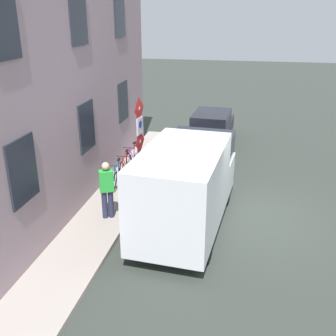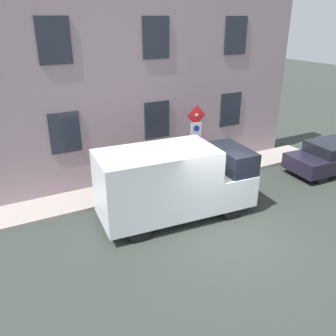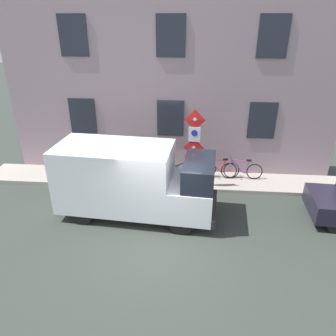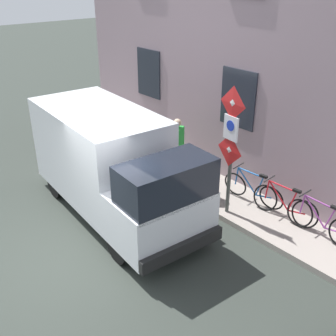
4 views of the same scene
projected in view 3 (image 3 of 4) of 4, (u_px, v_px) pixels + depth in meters
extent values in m
plane|color=#313732|center=(158.00, 244.00, 9.67)|extent=(80.00, 80.00, 0.00)
cube|color=#A0958C|center=(169.00, 180.00, 13.34)|extent=(1.61, 15.44, 0.14)
cube|color=gray|center=(171.00, 82.00, 12.71)|extent=(0.70, 13.44, 7.82)
cube|color=#232833|center=(262.00, 121.00, 12.70)|extent=(0.06, 1.10, 1.50)
cube|color=#232833|center=(170.00, 118.00, 12.99)|extent=(0.06, 1.10, 1.50)
cube|color=#232833|center=(83.00, 116.00, 13.28)|extent=(0.06, 1.10, 1.50)
cube|color=#232833|center=(273.00, 36.00, 11.35)|extent=(0.06, 1.10, 1.50)
cube|color=#232833|center=(171.00, 36.00, 11.64)|extent=(0.06, 1.10, 1.50)
cube|color=#232833|center=(73.00, 35.00, 11.92)|extent=(0.06, 1.10, 1.50)
cylinder|color=#474C47|center=(194.00, 151.00, 12.09)|extent=(0.09, 0.09, 2.99)
pyramid|color=silver|center=(195.00, 120.00, 11.48)|extent=(0.10, 0.50, 0.50)
pyramid|color=red|center=(195.00, 120.00, 11.48)|extent=(0.09, 0.56, 0.56)
cube|color=white|center=(194.00, 134.00, 11.73)|extent=(0.09, 0.44, 0.56)
cylinder|color=#1933B2|center=(194.00, 133.00, 11.69)|extent=(0.04, 0.24, 0.24)
pyramid|color=silver|center=(194.00, 148.00, 11.95)|extent=(0.10, 0.50, 0.50)
pyramid|color=red|center=(194.00, 148.00, 11.96)|extent=(0.09, 0.56, 0.56)
cube|color=silver|center=(115.00, 176.00, 10.68)|extent=(2.29, 3.94, 2.18)
cube|color=silver|center=(192.00, 196.00, 10.53)|extent=(2.10, 1.55, 1.10)
cube|color=black|center=(199.00, 173.00, 10.11)|extent=(1.99, 1.13, 0.84)
cube|color=black|center=(214.00, 208.00, 10.58)|extent=(2.01, 0.31, 0.28)
cylinder|color=black|center=(187.00, 195.00, 11.56)|extent=(0.28, 0.77, 0.76)
cylinder|color=black|center=(181.00, 223.00, 10.00)|extent=(0.28, 0.77, 0.76)
cylinder|color=black|center=(100.00, 188.00, 12.05)|extent=(0.28, 0.77, 0.76)
cylinder|color=black|center=(82.00, 214.00, 10.49)|extent=(0.28, 0.77, 0.76)
cylinder|color=black|center=(336.00, 225.00, 10.06)|extent=(0.21, 0.61, 0.60)
cylinder|color=black|center=(322.00, 200.00, 11.44)|extent=(0.21, 0.61, 0.60)
torus|color=black|center=(229.00, 171.00, 13.20)|extent=(0.15, 0.66, 0.66)
torus|color=black|center=(254.00, 172.00, 13.12)|extent=(0.15, 0.66, 0.66)
cylinder|color=#8F3C90|center=(238.00, 167.00, 13.08)|extent=(0.04, 0.60, 0.60)
cylinder|color=#8F3C90|center=(240.00, 161.00, 12.96)|extent=(0.04, 0.73, 0.07)
cylinder|color=#8F3C90|center=(246.00, 167.00, 13.06)|extent=(0.04, 0.18, 0.55)
cylinder|color=#8F3C90|center=(249.00, 172.00, 13.15)|extent=(0.04, 0.43, 0.12)
cylinder|color=#8F3C90|center=(230.00, 165.00, 13.09)|extent=(0.04, 0.09, 0.50)
cube|color=black|center=(249.00, 160.00, 12.92)|extent=(0.08, 0.20, 0.06)
cylinder|color=#262626|center=(231.00, 159.00, 12.96)|extent=(0.46, 0.03, 0.03)
torus|color=black|center=(206.00, 170.00, 13.23)|extent=(0.20, 0.67, 0.66)
torus|color=black|center=(231.00, 170.00, 13.23)|extent=(0.20, 0.67, 0.66)
cylinder|color=red|center=(215.00, 166.00, 13.14)|extent=(0.08, 0.60, 0.60)
cylinder|color=red|center=(217.00, 160.00, 13.03)|extent=(0.09, 0.73, 0.07)
cylinder|color=red|center=(223.00, 166.00, 13.15)|extent=(0.05, 0.19, 0.55)
cylinder|color=red|center=(226.00, 171.00, 13.25)|extent=(0.07, 0.43, 0.12)
cylinder|color=red|center=(207.00, 165.00, 13.13)|extent=(0.04, 0.09, 0.50)
cube|color=black|center=(226.00, 159.00, 13.01)|extent=(0.10, 0.21, 0.06)
cylinder|color=#262626|center=(208.00, 158.00, 13.00)|extent=(0.46, 0.07, 0.03)
torus|color=black|center=(184.00, 170.00, 13.29)|extent=(0.20, 0.67, 0.66)
torus|color=black|center=(209.00, 169.00, 13.32)|extent=(0.20, 0.67, 0.66)
cylinder|color=#1D61B2|center=(192.00, 165.00, 13.21)|extent=(0.10, 0.60, 0.60)
cylinder|color=#1D61B2|center=(194.00, 159.00, 13.10)|extent=(0.12, 0.73, 0.07)
cylinder|color=#1D61B2|center=(200.00, 165.00, 13.23)|extent=(0.06, 0.19, 0.55)
cylinder|color=#1D61B2|center=(203.00, 170.00, 13.33)|extent=(0.08, 0.43, 0.12)
cylinder|color=#1D61B2|center=(184.00, 164.00, 13.19)|extent=(0.05, 0.09, 0.50)
cube|color=black|center=(203.00, 158.00, 13.09)|extent=(0.10, 0.21, 0.06)
cylinder|color=#262626|center=(185.00, 158.00, 13.06)|extent=(0.46, 0.08, 0.03)
cylinder|color=#262B47|center=(138.00, 169.00, 13.10)|extent=(0.16, 0.16, 0.85)
cylinder|color=#262B47|center=(140.00, 171.00, 12.95)|extent=(0.16, 0.16, 0.85)
cube|color=green|center=(138.00, 154.00, 12.71)|extent=(0.47, 0.40, 0.62)
sphere|color=beige|center=(138.00, 143.00, 12.52)|extent=(0.22, 0.22, 0.22)
cylinder|color=#2D5133|center=(172.00, 173.00, 12.69)|extent=(0.44, 0.44, 0.90)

